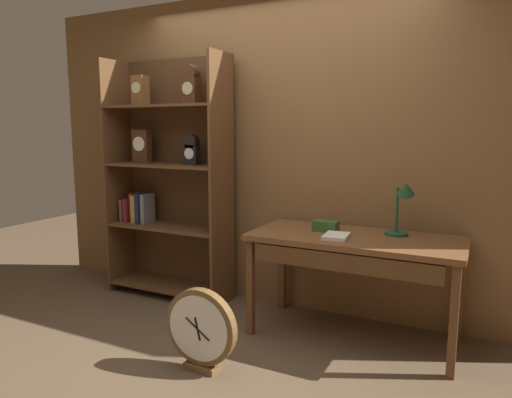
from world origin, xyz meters
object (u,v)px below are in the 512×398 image
workbench (354,248)px  open_repair_manual (336,236)px  toolbox_small (326,226)px  round_clock_large (201,329)px  bookshelf (168,179)px  desk_lamp (402,202)px

workbench → open_repair_manual: size_ratio=6.65×
toolbox_small → open_repair_manual: toolbox_small is taller
round_clock_large → bookshelf: bearing=134.3°
toolbox_small → bookshelf: bearing=176.2°
desk_lamp → toolbox_small: (-0.52, -0.07, -0.20)m
bookshelf → workbench: bookshelf is taller
toolbox_small → workbench: bearing=-19.1°
toolbox_small → desk_lamp: bearing=7.4°
bookshelf → toolbox_small: 1.52m
bookshelf → workbench: (1.73, -0.18, -0.39)m
desk_lamp → bookshelf: bearing=179.1°
bookshelf → toolbox_small: size_ratio=11.89×
bookshelf → open_repair_manual: size_ratio=9.55×
workbench → toolbox_small: size_ratio=8.28×
bookshelf → open_repair_manual: bearing=-9.5°
open_repair_manual → round_clock_large: size_ratio=0.42×
desk_lamp → round_clock_large: bearing=-134.9°
workbench → desk_lamp: bearing=27.4°
bookshelf → round_clock_large: size_ratio=3.99×
workbench → round_clock_large: bearing=-129.8°
workbench → toolbox_small: 0.28m
toolbox_small → round_clock_large: toolbox_small is taller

